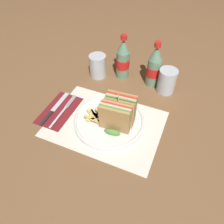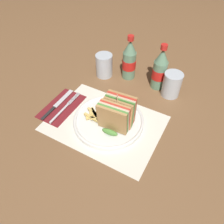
{
  "view_description": "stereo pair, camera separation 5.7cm",
  "coord_description": "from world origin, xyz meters",
  "px_view_note": "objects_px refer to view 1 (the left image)",
  "views": [
    {
      "loc": [
        0.23,
        -0.51,
        0.63
      ],
      "look_at": [
        0.0,
        0.01,
        0.04
      ],
      "focal_mm": 35.0,
      "sensor_mm": 36.0,
      "label": 1
    },
    {
      "loc": [
        0.28,
        -0.48,
        0.63
      ],
      "look_at": [
        0.0,
        0.01,
        0.04
      ],
      "focal_mm": 35.0,
      "sensor_mm": 36.0,
      "label": 2
    }
  ],
  "objects_px": {
    "club_sandwich": "(118,113)",
    "glass_near": "(167,81)",
    "plate_main": "(110,121)",
    "coke_bottle_near": "(123,60)",
    "fork": "(61,114)",
    "coke_bottle_far": "(154,67)",
    "knife": "(55,108)",
    "glass_far": "(98,67)"
  },
  "relations": [
    {
      "from": "plate_main",
      "to": "fork",
      "type": "relative_size",
      "value": 1.39
    },
    {
      "from": "fork",
      "to": "coke_bottle_far",
      "type": "xyz_separation_m",
      "value": [
        0.27,
        0.33,
        0.08
      ]
    },
    {
      "from": "plate_main",
      "to": "coke_bottle_near",
      "type": "distance_m",
      "value": 0.31
    },
    {
      "from": "fork",
      "to": "glass_near",
      "type": "height_order",
      "value": "glass_near"
    },
    {
      "from": "club_sandwich",
      "to": "coke_bottle_near",
      "type": "distance_m",
      "value": 0.32
    },
    {
      "from": "plate_main",
      "to": "club_sandwich",
      "type": "height_order",
      "value": "club_sandwich"
    },
    {
      "from": "coke_bottle_far",
      "to": "glass_far",
      "type": "height_order",
      "value": "coke_bottle_far"
    },
    {
      "from": "plate_main",
      "to": "glass_near",
      "type": "distance_m",
      "value": 0.31
    },
    {
      "from": "knife",
      "to": "glass_far",
      "type": "bearing_deg",
      "value": 76.49
    },
    {
      "from": "club_sandwich",
      "to": "plate_main",
      "type": "bearing_deg",
      "value": 168.1
    },
    {
      "from": "fork",
      "to": "coke_bottle_near",
      "type": "height_order",
      "value": "coke_bottle_near"
    },
    {
      "from": "club_sandwich",
      "to": "glass_near",
      "type": "relative_size",
      "value": 1.36
    },
    {
      "from": "coke_bottle_near",
      "to": "glass_near",
      "type": "distance_m",
      "value": 0.22
    },
    {
      "from": "knife",
      "to": "glass_near",
      "type": "distance_m",
      "value": 0.48
    },
    {
      "from": "glass_near",
      "to": "glass_far",
      "type": "bearing_deg",
      "value": -177.07
    },
    {
      "from": "coke_bottle_far",
      "to": "glass_near",
      "type": "distance_m",
      "value": 0.08
    },
    {
      "from": "club_sandwich",
      "to": "glass_near",
      "type": "height_order",
      "value": "club_sandwich"
    },
    {
      "from": "coke_bottle_near",
      "to": "glass_far",
      "type": "relative_size",
      "value": 1.94
    },
    {
      "from": "club_sandwich",
      "to": "knife",
      "type": "relative_size",
      "value": 0.73
    },
    {
      "from": "fork",
      "to": "plate_main",
      "type": "bearing_deg",
      "value": 10.54
    },
    {
      "from": "glass_near",
      "to": "glass_far",
      "type": "relative_size",
      "value": 1.0
    },
    {
      "from": "glass_near",
      "to": "knife",
      "type": "bearing_deg",
      "value": -142.51
    },
    {
      "from": "club_sandwich",
      "to": "fork",
      "type": "bearing_deg",
      "value": -172.16
    },
    {
      "from": "knife",
      "to": "coke_bottle_far",
      "type": "relative_size",
      "value": 0.96
    },
    {
      "from": "coke_bottle_far",
      "to": "glass_near",
      "type": "xyz_separation_m",
      "value": [
        0.07,
        -0.02,
        -0.04
      ]
    },
    {
      "from": "plate_main",
      "to": "coke_bottle_far",
      "type": "xyz_separation_m",
      "value": [
        0.08,
        0.29,
        0.08
      ]
    },
    {
      "from": "club_sandwich",
      "to": "coke_bottle_far",
      "type": "bearing_deg",
      "value": 81.47
    },
    {
      "from": "fork",
      "to": "glass_near",
      "type": "relative_size",
      "value": 1.83
    },
    {
      "from": "knife",
      "to": "club_sandwich",
      "type": "bearing_deg",
      "value": 2.48
    },
    {
      "from": "knife",
      "to": "coke_bottle_near",
      "type": "distance_m",
      "value": 0.37
    },
    {
      "from": "knife",
      "to": "coke_bottle_near",
      "type": "height_order",
      "value": "coke_bottle_near"
    },
    {
      "from": "knife",
      "to": "glass_far",
      "type": "relative_size",
      "value": 1.85
    },
    {
      "from": "coke_bottle_near",
      "to": "coke_bottle_far",
      "type": "distance_m",
      "value": 0.14
    },
    {
      "from": "plate_main",
      "to": "fork",
      "type": "bearing_deg",
      "value": -168.75
    },
    {
      "from": "fork",
      "to": "glass_far",
      "type": "height_order",
      "value": "glass_far"
    },
    {
      "from": "plate_main",
      "to": "fork",
      "type": "xyz_separation_m",
      "value": [
        -0.19,
        -0.04,
        -0.0
      ]
    },
    {
      "from": "coke_bottle_near",
      "to": "glass_far",
      "type": "distance_m",
      "value": 0.12
    },
    {
      "from": "fork",
      "to": "coke_bottle_far",
      "type": "distance_m",
      "value": 0.43
    },
    {
      "from": "knife",
      "to": "glass_far",
      "type": "height_order",
      "value": "glass_far"
    },
    {
      "from": "plate_main",
      "to": "knife",
      "type": "height_order",
      "value": "plate_main"
    },
    {
      "from": "club_sandwich",
      "to": "coke_bottle_far",
      "type": "relative_size",
      "value": 0.7
    },
    {
      "from": "club_sandwich",
      "to": "glass_near",
      "type": "bearing_deg",
      "value": 67.81
    }
  ]
}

